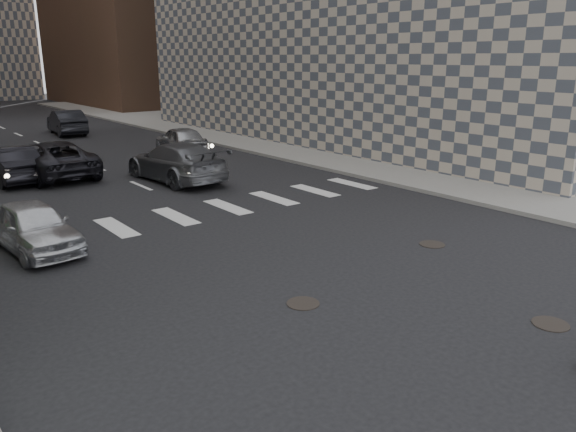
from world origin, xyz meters
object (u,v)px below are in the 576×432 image
traffic_car_d (181,140)px  traffic_car_e (67,122)px  traffic_car_c (53,159)px  traffic_car_a (10,164)px  traffic_car_b (176,162)px  silver_sedan (33,226)px

traffic_car_d → traffic_car_e: bearing=-71.5°
traffic_car_c → traffic_car_d: bearing=-165.0°
traffic_car_a → traffic_car_b: (5.52, -4.11, 0.06)m
traffic_car_c → traffic_car_e: bearing=-109.7°
silver_sedan → traffic_car_b: traffic_car_b is taller
traffic_car_d → traffic_car_c: bearing=23.2°
traffic_car_a → traffic_car_b: size_ratio=0.82×
traffic_car_b → traffic_car_e: size_ratio=1.11×
traffic_car_d → traffic_car_b: bearing=68.3°
silver_sedan → traffic_car_b: 9.12m
silver_sedan → traffic_car_c: size_ratio=0.69×
traffic_car_a → traffic_car_c: size_ratio=0.81×
traffic_car_a → traffic_car_d: (8.89, 1.89, 0.01)m
traffic_car_a → traffic_car_d: size_ratio=1.03×
traffic_car_a → traffic_car_e: (6.58, 13.89, 0.07)m
traffic_car_c → traffic_car_d: traffic_car_c is taller
silver_sedan → traffic_car_e: traffic_car_e is taller
traffic_car_b → traffic_car_c: size_ratio=0.99×
traffic_car_e → silver_sedan: bearing=76.2°
silver_sedan → traffic_car_c: traffic_car_c is taller
silver_sedan → traffic_car_e: size_ratio=0.78×
traffic_car_a → traffic_car_e: 15.38m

